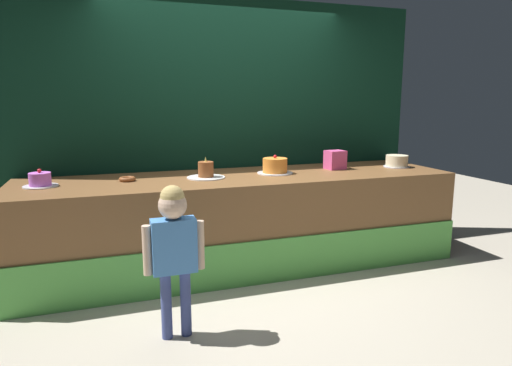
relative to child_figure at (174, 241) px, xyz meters
name	(u,v)px	position (x,y,z in m)	size (l,w,h in m)	color
ground_plane	(260,284)	(0.82, 0.64, -0.67)	(12.00, 12.00, 0.00)	#BCB29E
stage_platform	(242,221)	(0.82, 1.15, -0.24)	(4.06, 1.05, 0.87)	brown
curtain_backdrop	(225,126)	(0.82, 1.77, 0.63)	(4.32, 0.08, 2.60)	black
child_figure	(174,241)	(0.00, 0.00, 0.00)	(0.40, 0.18, 1.04)	#3F4C8C
pink_box	(335,160)	(1.85, 1.25, 0.29)	(0.19, 0.15, 0.19)	#E45092
donut	(127,179)	(-0.22, 1.21, 0.22)	(0.14, 0.14, 0.04)	brown
cake_far_left	(40,180)	(-0.91, 1.18, 0.25)	(0.27, 0.27, 0.15)	white
cake_center_left	(206,172)	(0.47, 1.15, 0.26)	(0.35, 0.35, 0.20)	white
cake_center_right	(275,166)	(1.16, 1.18, 0.27)	(0.35, 0.35, 0.18)	silver
cake_far_right	(397,161)	(2.54, 1.16, 0.26)	(0.27, 0.27, 0.13)	silver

